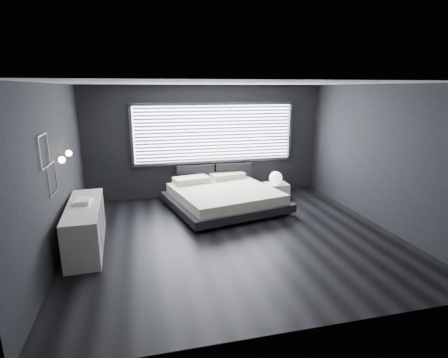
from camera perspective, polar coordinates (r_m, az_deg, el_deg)
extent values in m
plane|color=black|center=(6.72, 1.71, -9.26)|extent=(6.00, 6.00, 0.00)
plane|color=white|center=(6.14, 1.92, 15.38)|extent=(6.00, 6.00, 0.00)
cube|color=black|center=(8.92, -2.86, 6.13)|extent=(6.00, 0.04, 2.80)
cube|color=black|center=(3.80, 12.83, -6.12)|extent=(6.00, 0.04, 2.80)
cube|color=black|center=(6.22, -25.92, 0.89)|extent=(0.04, 5.50, 2.80)
cube|color=black|center=(7.63, 24.15, 3.39)|extent=(0.04, 5.50, 2.80)
cube|color=white|center=(8.91, -1.58, 7.50)|extent=(4.00, 0.02, 1.38)
cube|color=#47474C|center=(8.69, -14.90, 6.83)|extent=(0.06, 0.08, 1.48)
cube|color=#47474C|center=(9.51, 10.68, 7.71)|extent=(0.06, 0.08, 1.48)
cube|color=#47474C|center=(8.82, -1.57, 12.19)|extent=(4.14, 0.08, 0.06)
cube|color=#47474C|center=(9.00, -1.51, 2.86)|extent=(4.14, 0.08, 0.06)
cube|color=silver|center=(8.85, -1.50, 7.45)|extent=(3.94, 0.03, 1.32)
cube|color=black|center=(8.92, -4.66, 0.67)|extent=(0.96, 0.16, 0.52)
cube|color=black|center=(9.12, 1.55, 1.02)|extent=(0.96, 0.16, 0.52)
cylinder|color=silver|center=(6.22, -25.59, 2.81)|extent=(0.10, 0.02, 0.02)
sphere|color=#FFE5B7|center=(6.20, -24.95, 2.86)|extent=(0.11, 0.11, 0.11)
cylinder|color=silver|center=(6.80, -24.59, 3.82)|extent=(0.10, 0.02, 0.02)
sphere|color=#FFE5B7|center=(6.78, -24.01, 3.87)|extent=(0.11, 0.11, 0.11)
cube|color=#47474C|center=(5.58, -27.60, 6.38)|extent=(0.01, 0.46, 0.02)
cube|color=#47474C|center=(5.65, -27.05, 1.77)|extent=(0.01, 0.46, 0.02)
cube|color=#47474C|center=(5.83, -26.81, 4.47)|extent=(0.01, 0.02, 0.46)
cube|color=#47474C|center=(5.39, -27.87, 3.62)|extent=(0.01, 0.02, 0.46)
cube|color=#47474C|center=(5.89, -26.50, 2.21)|extent=(0.01, 0.46, 0.02)
cube|color=#47474C|center=(5.99, -26.00, -2.09)|extent=(0.01, 0.46, 0.02)
cube|color=#47474C|center=(6.15, -25.81, 0.57)|extent=(0.01, 0.02, 0.46)
cube|color=#47474C|center=(5.72, -26.73, -0.53)|extent=(0.01, 0.02, 0.46)
cube|color=black|center=(6.96, -4.13, -8.01)|extent=(0.16, 0.16, 0.09)
cube|color=black|center=(7.91, 9.82, -5.35)|extent=(0.16, 0.16, 0.09)
cube|color=black|center=(8.59, -8.82, -3.68)|extent=(0.16, 0.16, 0.09)
cube|color=black|center=(9.37, 3.22, -1.96)|extent=(0.16, 0.16, 0.09)
cube|color=black|center=(8.10, 0.11, -3.68)|extent=(2.83, 2.74, 0.17)
cube|color=beige|center=(8.04, 0.11, -2.36)|extent=(2.54, 2.54, 0.22)
cube|color=beige|center=(8.55, -5.34, -0.15)|extent=(0.92, 0.63, 0.14)
cube|color=beige|center=(8.93, 0.49, 0.57)|extent=(0.92, 0.63, 0.14)
cube|color=white|center=(9.11, 8.49, -1.76)|extent=(0.60, 0.51, 0.34)
sphere|color=white|center=(8.97, 8.44, 0.19)|extent=(0.32, 0.32, 0.32)
cube|color=white|center=(6.59, -21.67, -7.14)|extent=(0.64, 1.98, 0.78)
cube|color=#47474C|center=(6.57, -19.26, -6.99)|extent=(0.10, 1.93, 0.76)
cube|color=white|center=(6.55, -22.12, -3.48)|extent=(0.31, 0.39, 0.04)
cube|color=white|center=(6.52, -22.09, -3.22)|extent=(0.24, 0.33, 0.03)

